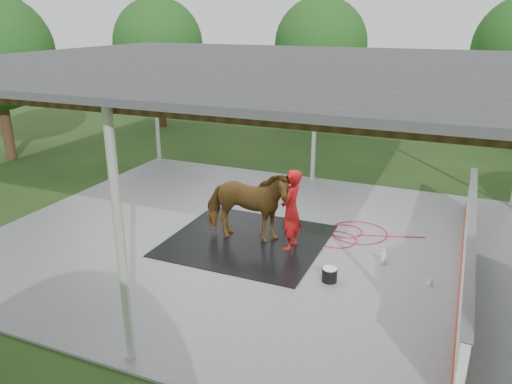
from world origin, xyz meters
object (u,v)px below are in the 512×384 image
at_px(handler, 291,210).
at_px(wash_bucket, 329,274).
at_px(horse, 247,205).
at_px(dasher_board, 468,251).

relative_size(handler, wash_bucket, 6.05).
relative_size(horse, wash_bucket, 6.75).
relative_size(dasher_board, horse, 3.92).
relative_size(horse, handler, 1.12).
distance_m(horse, handler, 1.05).
distance_m(dasher_board, wash_bucket, 2.77).
bearing_deg(wash_bucket, dasher_board, 27.54).
xyz_separation_m(dasher_board, horse, (-4.67, -0.21, 0.34)).
bearing_deg(dasher_board, handler, -177.37).
bearing_deg(wash_bucket, horse, 154.82).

